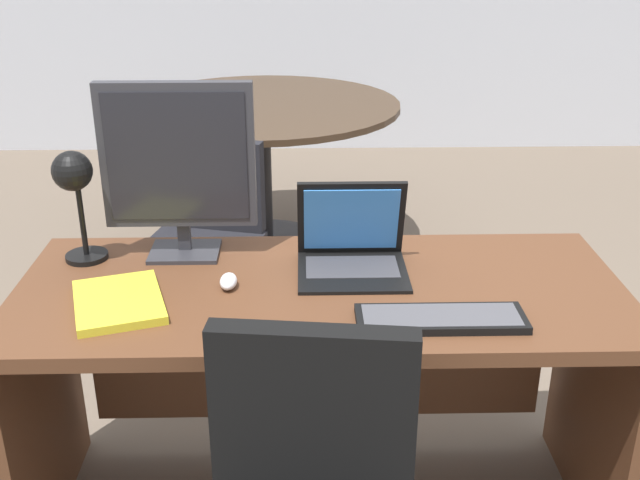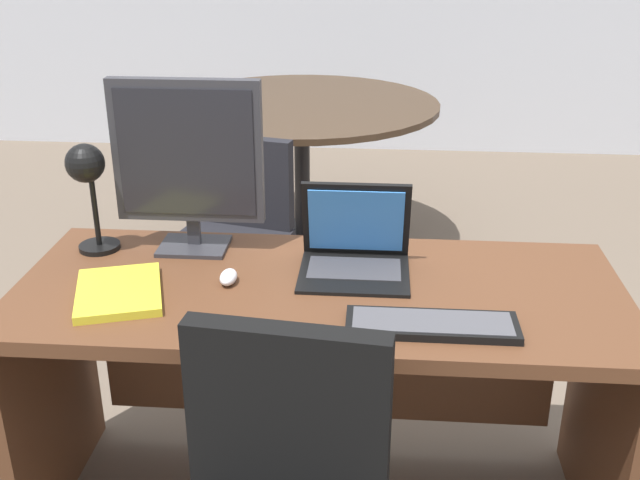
{
  "view_description": "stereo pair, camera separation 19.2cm",
  "coord_description": "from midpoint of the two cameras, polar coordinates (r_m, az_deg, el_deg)",
  "views": [
    {
      "loc": [
        -0.04,
        -1.81,
        1.66
      ],
      "look_at": [
        0.0,
        0.03,
        0.86
      ],
      "focal_mm": 42.55,
      "sensor_mm": 36.0,
      "label": 1
    },
    {
      "loc": [
        0.15,
        -1.8,
        1.66
      ],
      "look_at": [
        0.0,
        0.03,
        0.86
      ],
      "focal_mm": 42.55,
      "sensor_mm": 36.0,
      "label": 2
    }
  ],
  "objects": [
    {
      "name": "mouse",
      "position": [
        2.04,
        -9.58,
        -3.1
      ],
      "size": [
        0.05,
        0.08,
        0.04
      ],
      "color": "silver",
      "rests_on": "desk"
    },
    {
      "name": "monitor",
      "position": [
        2.17,
        -13.15,
        5.71
      ],
      "size": [
        0.43,
        0.16,
        0.5
      ],
      "color": "#2D2D33",
      "rests_on": "desk"
    },
    {
      "name": "desk_lamp",
      "position": [
        2.21,
        -20.38,
        3.87
      ],
      "size": [
        0.12,
        0.14,
        0.33
      ],
      "color": "black",
      "rests_on": "desk"
    },
    {
      "name": "meeting_chair_near",
      "position": [
        3.2,
        -10.48,
        -1.73
      ],
      "size": [
        0.56,
        0.57,
        0.8
      ],
      "color": "black",
      "rests_on": "ground"
    },
    {
      "name": "book",
      "position": [
        2.01,
        -17.59,
        -4.52
      ],
      "size": [
        0.29,
        0.33,
        0.02
      ],
      "color": "yellow",
      "rests_on": "desk"
    },
    {
      "name": "ground",
      "position": [
        3.7,
        -2.04,
        -3.25
      ],
      "size": [
        12.0,
        12.0,
        0.0
      ],
      "primitive_type": "plane",
      "color": "#6B5B4C"
    },
    {
      "name": "laptop",
      "position": [
        2.11,
        -0.2,
        -0.15
      ],
      "size": [
        0.3,
        0.26,
        0.25
      ],
      "color": "black",
      "rests_on": "desk"
    },
    {
      "name": "keyboard",
      "position": [
        1.86,
        6.16,
        -5.98
      ],
      "size": [
        0.41,
        0.13,
        0.02
      ],
      "color": "black",
      "rests_on": "desk"
    },
    {
      "name": "desk",
      "position": [
        2.17,
        -2.56,
        -7.99
      ],
      "size": [
        1.63,
        0.69,
        0.74
      ],
      "color": "#56331E",
      "rests_on": "ground"
    },
    {
      "name": "meeting_table",
      "position": [
        3.89,
        -5.74,
        7.52
      ],
      "size": [
        1.38,
        1.38,
        0.79
      ],
      "color": "black",
      "rests_on": "ground"
    }
  ]
}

